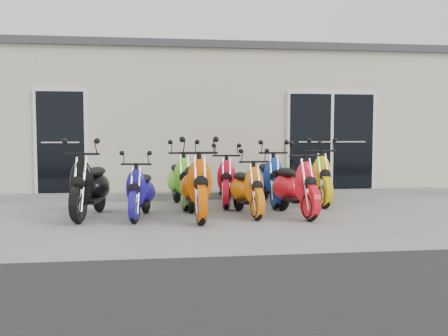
{
  "coord_description": "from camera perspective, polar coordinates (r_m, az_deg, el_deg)",
  "views": [
    {
      "loc": [
        -1.17,
        -8.49,
        1.39
      ],
      "look_at": [
        0.0,
        0.6,
        0.75
      ],
      "focal_mm": 40.0,
      "sensor_mm": 36.0,
      "label": 1
    }
  ],
  "objects": [
    {
      "name": "door_left",
      "position": [
        10.85,
        -18.15,
        3.11
      ],
      "size": [
        1.07,
        0.08,
        2.22
      ],
      "primitive_type": "cube",
      "color": "black",
      "rests_on": "front_step"
    },
    {
      "name": "scooter_front_black",
      "position": [
        8.49,
        -15.1,
        -1.07
      ],
      "size": [
        0.92,
        1.87,
        1.32
      ],
      "primitive_type": null,
      "rotation": [
        0.0,
        0.0,
        -0.15
      ],
      "color": "black",
      "rests_on": "ground"
    },
    {
      "name": "scooter_back_blue",
      "position": [
        9.69,
        5.18,
        -0.49
      ],
      "size": [
        0.66,
        1.73,
        1.27
      ],
      "primitive_type": null,
      "rotation": [
        0.0,
        0.0,
        -0.02
      ],
      "color": "#11399F",
      "rests_on": "ground"
    },
    {
      "name": "scooter_back_red",
      "position": [
        9.59,
        0.34,
        -0.7
      ],
      "size": [
        0.84,
        1.71,
        1.21
      ],
      "primitive_type": null,
      "rotation": [
        0.0,
        0.0,
        -0.15
      ],
      "color": "red",
      "rests_on": "ground"
    },
    {
      "name": "front_step",
      "position": [
        10.65,
        -0.98,
        -3.09
      ],
      "size": [
        14.0,
        0.4,
        0.15
      ],
      "primitive_type": "cube",
      "color": "gray",
      "rests_on": "ground"
    },
    {
      "name": "scooter_front_orange_b",
      "position": [
        8.43,
        2.64,
        -1.56
      ],
      "size": [
        0.77,
        1.62,
        1.15
      ],
      "primitive_type": null,
      "rotation": [
        0.0,
        0.0,
        0.13
      ],
      "color": "orange",
      "rests_on": "ground"
    },
    {
      "name": "building",
      "position": [
        13.74,
        -2.46,
        4.87
      ],
      "size": [
        14.0,
        6.0,
        3.2
      ],
      "primitive_type": "cube",
      "color": "beige",
      "rests_on": "ground"
    },
    {
      "name": "scooter_front_red",
      "position": [
        8.47,
        8.1,
        -1.14
      ],
      "size": [
        0.88,
        1.8,
        1.28
      ],
      "primitive_type": null,
      "rotation": [
        0.0,
        0.0,
        0.15
      ],
      "color": "red",
      "rests_on": "ground"
    },
    {
      "name": "ground",
      "position": [
        8.68,
        0.51,
        -5.22
      ],
      "size": [
        80.0,
        80.0,
        0.0
      ],
      "primitive_type": "plane",
      "color": "gray",
      "rests_on": "ground"
    },
    {
      "name": "scooter_front_orange_a",
      "position": [
        8.1,
        -3.24,
        -1.08
      ],
      "size": [
        0.76,
        1.86,
        1.35
      ],
      "primitive_type": null,
      "rotation": [
        0.0,
        0.0,
        0.05
      ],
      "color": "#D65000",
      "rests_on": "ground"
    },
    {
      "name": "scooter_front_blue",
      "position": [
        8.26,
        -9.52,
        -1.81
      ],
      "size": [
        0.77,
        1.59,
        1.13
      ],
      "primitive_type": null,
      "rotation": [
        0.0,
        0.0,
        -0.15
      ],
      "color": "navy",
      "rests_on": "ground"
    },
    {
      "name": "scooter_back_green",
      "position": [
        9.46,
        -4.98,
        -0.57
      ],
      "size": [
        0.81,
        1.79,
        1.28
      ],
      "primitive_type": null,
      "rotation": [
        0.0,
        0.0,
        0.11
      ],
      "color": "#69DD26",
      "rests_on": "ground"
    },
    {
      "name": "door_right",
      "position": [
        11.31,
        12.16,
        3.25
      ],
      "size": [
        2.02,
        0.08,
        2.22
      ],
      "primitive_type": "cube",
      "color": "black",
      "rests_on": "front_step"
    },
    {
      "name": "roof_cap",
      "position": [
        13.87,
        -2.48,
        11.83
      ],
      "size": [
        14.2,
        6.2,
        0.16
      ],
      "primitive_type": "cube",
      "color": "#3F3F42",
      "rests_on": "building"
    },
    {
      "name": "scooter_back_yellow",
      "position": [
        9.89,
        10.24,
        -0.32
      ],
      "size": [
        0.7,
        1.8,
        1.31
      ],
      "primitive_type": null,
      "rotation": [
        0.0,
        0.0,
        0.03
      ],
      "color": "yellow",
      "rests_on": "ground"
    }
  ]
}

